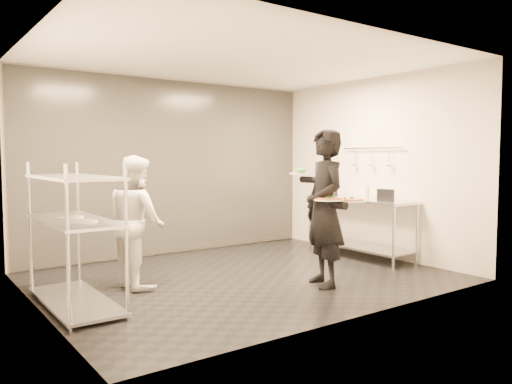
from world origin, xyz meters
TOP-DOWN VIEW (x-y plane):
  - room_shell at (0.00, 1.18)m, footprint 5.00×4.00m
  - pass_rack at (-2.15, -0.00)m, footprint 0.60×1.60m
  - prep_counter at (2.18, 0.00)m, footprint 0.60×1.80m
  - utensil_rail at (2.43, -0.00)m, footprint 0.07×1.20m
  - waiter at (0.53, -0.93)m, footprint 0.64×0.80m
  - chef at (-1.31, 0.38)m, footprint 0.62×0.79m
  - pizza_plate_near at (0.45, -1.09)m, footprint 0.35×0.35m
  - pizza_plate_far at (0.72, -1.18)m, footprint 0.36×0.36m
  - salad_plate at (0.41, -0.64)m, footprint 0.29×0.29m
  - pos_monitor at (2.06, -0.59)m, footprint 0.11×0.25m
  - bottle_green at (2.13, 0.58)m, footprint 0.08×0.08m
  - bottle_clear at (2.18, -0.14)m, footprint 0.06×0.06m
  - bottle_dark at (2.22, 0.56)m, footprint 0.06×0.06m

SIDE VIEW (x-z plane):
  - prep_counter at x=2.18m, z-range 0.17..1.09m
  - pass_rack at x=-2.15m, z-range 0.02..1.52m
  - chef at x=-1.31m, z-range 0.00..1.58m
  - waiter at x=0.53m, z-range 0.00..1.89m
  - pos_monitor at x=2.06m, z-range 0.92..1.10m
  - bottle_dark at x=2.22m, z-range 0.92..1.11m
  - bottle_clear at x=2.18m, z-range 0.92..1.12m
  - pizza_plate_far at x=0.72m, z-range 1.02..1.08m
  - bottle_green at x=2.13m, z-range 0.92..1.19m
  - pizza_plate_near at x=0.45m, z-range 1.04..1.10m
  - salad_plate at x=0.41m, z-range 1.34..1.41m
  - room_shell at x=0.00m, z-range 0.00..2.80m
  - utensil_rail at x=2.43m, z-range 1.39..1.70m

